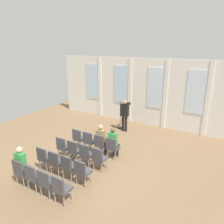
% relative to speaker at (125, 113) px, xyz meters
% --- Properties ---
extents(ground_plane, '(14.09, 14.09, 0.00)m').
position_rel_speaker_xyz_m(ground_plane, '(0.01, -3.83, -1.02)').
color(ground_plane, '#846647').
extents(rear_partition, '(10.67, 0.14, 3.84)m').
position_rel_speaker_xyz_m(rear_partition, '(0.04, 1.58, 0.92)').
color(rear_partition, silver).
rests_on(rear_partition, ground).
extents(speaker, '(0.52, 0.69, 1.75)m').
position_rel_speaker_xyz_m(speaker, '(0.00, 0.00, 0.00)').
color(speaker, black).
rests_on(speaker, ground).
extents(mic_stand, '(0.28, 0.28, 1.55)m').
position_rel_speaker_xyz_m(mic_stand, '(-0.39, 0.23, -0.68)').
color(mic_stand, black).
rests_on(mic_stand, ground).
extents(chair_r0_c0, '(0.46, 0.44, 0.94)m').
position_rel_speaker_xyz_m(chair_r0_c0, '(-0.88, -2.85, -0.48)').
color(chair_r0_c0, '#99999E').
rests_on(chair_r0_c0, ground).
extents(chair_r0_c1, '(0.46, 0.44, 0.94)m').
position_rel_speaker_xyz_m(chair_r0_c1, '(-0.28, -2.85, -0.48)').
color(chair_r0_c1, '#99999E').
rests_on(chair_r0_c1, ground).
extents(chair_r0_c2, '(0.46, 0.44, 0.94)m').
position_rel_speaker_xyz_m(chair_r0_c2, '(0.31, -2.85, -0.48)').
color(chair_r0_c2, '#99999E').
rests_on(chair_r0_c2, ground).
extents(audience_r0_c2, '(0.36, 0.39, 1.35)m').
position_rel_speaker_xyz_m(audience_r0_c2, '(0.31, -2.77, -0.27)').
color(audience_r0_c2, '#2D2D33').
rests_on(audience_r0_c2, ground).
extents(chair_r0_c3, '(0.46, 0.44, 0.94)m').
position_rel_speaker_xyz_m(chair_r0_c3, '(0.90, -2.85, -0.48)').
color(chair_r0_c3, '#99999E').
rests_on(chair_r0_c3, ground).
extents(audience_r0_c3, '(0.36, 0.39, 1.35)m').
position_rel_speaker_xyz_m(audience_r0_c3, '(0.90, -2.77, -0.27)').
color(audience_r0_c3, '#2D2D33').
rests_on(audience_r0_c3, ground).
extents(chair_r1_c0, '(0.46, 0.44, 0.94)m').
position_rel_speaker_xyz_m(chair_r1_c0, '(-0.88, -3.85, -0.48)').
color(chair_r1_c0, '#99999E').
rests_on(chair_r1_c0, ground).
extents(chair_r1_c1, '(0.46, 0.44, 0.94)m').
position_rel_speaker_xyz_m(chair_r1_c1, '(-0.28, -3.85, -0.48)').
color(chair_r1_c1, '#99999E').
rests_on(chair_r1_c1, ground).
extents(chair_r1_c2, '(0.46, 0.44, 0.94)m').
position_rel_speaker_xyz_m(chair_r1_c2, '(0.31, -3.85, -0.48)').
color(chair_r1_c2, '#99999E').
rests_on(chair_r1_c2, ground).
extents(chair_r1_c3, '(0.46, 0.44, 0.94)m').
position_rel_speaker_xyz_m(chair_r1_c3, '(0.90, -3.85, -0.48)').
color(chair_r1_c3, '#99999E').
rests_on(chair_r1_c3, ground).
extents(chair_r2_c0, '(0.46, 0.44, 0.94)m').
position_rel_speaker_xyz_m(chair_r2_c0, '(-0.88, -4.85, -0.48)').
color(chair_r2_c0, '#99999E').
rests_on(chair_r2_c0, ground).
extents(chair_r2_c1, '(0.46, 0.44, 0.94)m').
position_rel_speaker_xyz_m(chair_r2_c1, '(-0.28, -4.85, -0.48)').
color(chair_r2_c1, '#99999E').
rests_on(chair_r2_c1, ground).
extents(chair_r2_c2, '(0.46, 0.44, 0.94)m').
position_rel_speaker_xyz_m(chair_r2_c2, '(0.31, -4.85, -0.48)').
color(chair_r2_c2, '#99999E').
rests_on(chair_r2_c2, ground).
extents(chair_r2_c3, '(0.46, 0.44, 0.94)m').
position_rel_speaker_xyz_m(chair_r2_c3, '(0.90, -4.85, -0.48)').
color(chair_r2_c3, '#99999E').
rests_on(chair_r2_c3, ground).
extents(chair_r3_c0, '(0.46, 0.44, 0.94)m').
position_rel_speaker_xyz_m(chair_r3_c0, '(-0.88, -5.85, -0.48)').
color(chair_r3_c0, '#99999E').
rests_on(chair_r3_c0, ground).
extents(audience_r3_c0, '(0.36, 0.39, 1.37)m').
position_rel_speaker_xyz_m(audience_r3_c0, '(-0.88, -5.77, -0.26)').
color(audience_r3_c0, '#2D2D33').
rests_on(audience_r3_c0, ground).
extents(chair_r3_c1, '(0.46, 0.44, 0.94)m').
position_rel_speaker_xyz_m(chair_r3_c1, '(-0.28, -5.85, -0.48)').
color(chair_r3_c1, '#99999E').
rests_on(chair_r3_c1, ground).
extents(chair_r3_c2, '(0.46, 0.44, 0.94)m').
position_rel_speaker_xyz_m(chair_r3_c2, '(0.31, -5.85, -0.48)').
color(chair_r3_c2, '#99999E').
rests_on(chair_r3_c2, ground).
extents(chair_r3_c3, '(0.46, 0.44, 0.94)m').
position_rel_speaker_xyz_m(chair_r3_c3, '(0.90, -5.85, -0.48)').
color(chair_r3_c3, '#99999E').
rests_on(chair_r3_c3, ground).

